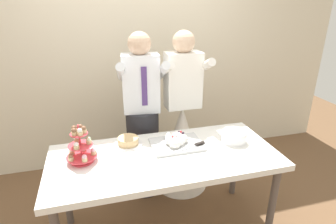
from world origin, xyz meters
The scene contains 8 objects.
rear_wall centered at (0.00, 1.37, 1.45)m, with size 5.20×0.10×2.90m, color beige.
dessert_table centered at (0.00, 0.00, 0.70)m, with size 1.80×0.80×0.78m.
cupcake_stand centered at (-0.63, 0.07, 0.90)m, with size 0.23×0.23×0.31m.
main_cake_tray centered at (0.13, 0.12, 0.82)m, with size 0.43×0.31×0.13m.
plate_stack centered at (0.63, 0.06, 0.82)m, with size 0.21×0.21×0.10m.
round_cake centered at (-0.26, 0.24, 0.81)m, with size 0.24×0.24×0.07m.
person_groom centered at (-0.07, 0.62, 0.75)m, with size 0.51×0.53×1.66m.
person_bride centered at (0.34, 0.62, 0.58)m, with size 0.56×0.56×1.66m.
Camera 1 is at (-0.49, -1.86, 1.93)m, focal length 30.00 mm.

